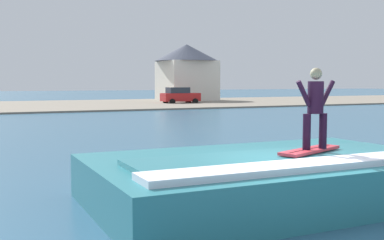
# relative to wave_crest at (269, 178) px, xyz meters

# --- Properties ---
(ground_plane) EXTENTS (260.00, 260.00, 0.00)m
(ground_plane) POSITION_rel_wave_crest_xyz_m (0.00, -0.76, -0.48)
(ground_plane) COLOR #305D7A
(wave_crest) EXTENTS (7.19, 4.31, 1.02)m
(wave_crest) POSITION_rel_wave_crest_xyz_m (0.00, 0.00, 0.00)
(wave_crest) COLOR teal
(wave_crest) RESTS_ON ground_plane
(surfboard) EXTENTS (1.81, 1.05, 0.06)m
(surfboard) POSITION_rel_wave_crest_xyz_m (0.76, -0.36, 0.57)
(surfboard) COLOR #D8333F
(surfboard) RESTS_ON wave_crest
(surfer) EXTENTS (0.96, 0.32, 1.65)m
(surfer) POSITION_rel_wave_crest_xyz_m (0.81, -0.43, 1.51)
(surfer) COLOR black
(surfer) RESTS_ON surfboard
(shoreline_bank) EXTENTS (120.00, 22.76, 0.14)m
(shoreline_bank) POSITION_rel_wave_crest_xyz_m (0.00, 41.93, -0.41)
(shoreline_bank) COLOR gray
(shoreline_bank) RESTS_ON ground_plane
(car_far_shore) EXTENTS (4.22, 2.09, 1.86)m
(car_far_shore) POSITION_rel_wave_crest_xyz_m (15.57, 40.41, 0.46)
(car_far_shore) COLOR red
(car_far_shore) RESTS_ON ground_plane
(house_gabled_white) EXTENTS (8.09, 8.09, 7.19)m
(house_gabled_white) POSITION_rel_wave_crest_xyz_m (19.44, 47.13, 3.51)
(house_gabled_white) COLOR silver
(house_gabled_white) RESTS_ON ground_plane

